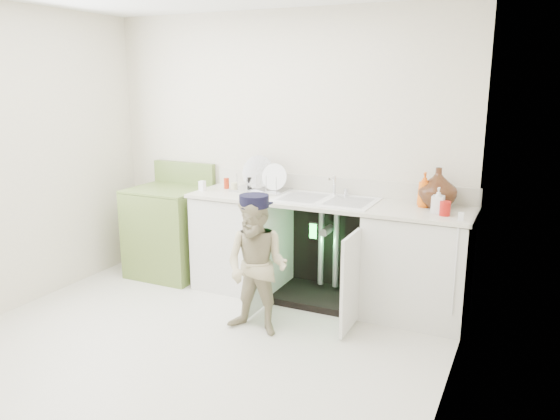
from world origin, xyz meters
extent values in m
plane|color=beige|center=(0.00, 0.00, 0.00)|extent=(3.50, 3.50, 0.00)
cube|color=beige|center=(0.00, 1.50, 1.25)|extent=(3.50, 2.50, 0.02)
cube|color=beige|center=(-1.75, 0.00, 1.25)|extent=(2.50, 3.00, 0.02)
cube|color=beige|center=(1.75, 0.00, 1.25)|extent=(2.50, 3.00, 0.02)
cube|color=white|center=(-0.25, 1.20, 0.43)|extent=(0.80, 0.60, 0.86)
cube|color=white|center=(1.35, 1.20, 0.43)|extent=(0.80, 0.60, 0.86)
cube|color=black|center=(0.55, 1.47, 0.43)|extent=(0.80, 0.06, 0.86)
cube|color=black|center=(0.55, 1.20, 0.03)|extent=(0.80, 0.60, 0.06)
cylinder|color=gray|center=(0.48, 1.30, 0.45)|extent=(0.05, 0.05, 0.70)
cylinder|color=gray|center=(0.62, 1.30, 0.45)|extent=(0.05, 0.05, 0.70)
cylinder|color=gray|center=(0.55, 1.25, 0.62)|extent=(0.07, 0.18, 0.07)
cube|color=white|center=(0.15, 0.70, 0.40)|extent=(0.03, 0.40, 0.76)
cube|color=white|center=(0.95, 0.70, 0.40)|extent=(0.02, 0.40, 0.76)
cube|color=beige|center=(0.55, 1.20, 0.89)|extent=(2.44, 0.64, 0.03)
cube|color=beige|center=(0.55, 1.49, 0.98)|extent=(2.44, 0.02, 0.15)
cube|color=white|center=(0.55, 1.20, 0.90)|extent=(0.85, 0.55, 0.02)
cube|color=gray|center=(0.34, 1.20, 0.91)|extent=(0.34, 0.40, 0.01)
cube|color=gray|center=(0.76, 1.20, 0.91)|extent=(0.34, 0.40, 0.01)
cylinder|color=silver|center=(0.55, 1.42, 0.99)|extent=(0.03, 0.03, 0.17)
cylinder|color=silver|center=(0.55, 1.36, 1.06)|extent=(0.02, 0.14, 0.02)
cylinder|color=silver|center=(0.66, 1.42, 0.94)|extent=(0.04, 0.04, 0.06)
cylinder|color=silver|center=(1.68, 0.89, 0.55)|extent=(0.01, 0.01, 0.70)
cube|color=silver|center=(1.68, 0.98, 0.93)|extent=(0.04, 0.02, 0.06)
cube|color=silver|center=(-0.12, 1.32, 0.91)|extent=(0.50, 0.33, 0.02)
cylinder|color=silver|center=(-0.17, 1.34, 1.00)|extent=(0.31, 0.11, 0.30)
cylinder|color=white|center=(0.01, 1.32, 0.99)|extent=(0.24, 0.06, 0.24)
cylinder|color=silver|center=(-0.32, 1.22, 0.99)|extent=(0.01, 0.01, 0.14)
cylinder|color=silver|center=(-0.22, 1.22, 0.99)|extent=(0.01, 0.01, 0.14)
cylinder|color=silver|center=(-0.12, 1.22, 0.99)|extent=(0.01, 0.01, 0.14)
cylinder|color=silver|center=(-0.02, 1.22, 0.99)|extent=(0.01, 0.01, 0.14)
cylinder|color=silver|center=(0.08, 1.22, 0.99)|extent=(0.01, 0.01, 0.14)
imported|color=#472714|center=(1.45, 1.34, 1.06)|extent=(0.30, 0.30, 0.32)
imported|color=#E65C0C|center=(1.35, 1.30, 1.04)|extent=(0.11, 0.11, 0.28)
imported|color=silver|center=(1.49, 1.14, 1.00)|extent=(0.09, 0.09, 0.20)
cylinder|color=#A8130E|center=(1.55, 1.08, 0.96)|extent=(0.08, 0.08, 0.11)
cylinder|color=#B12A0F|center=(-0.47, 1.28, 0.95)|extent=(0.05, 0.05, 0.10)
cylinder|color=#BFBA8C|center=(-0.34, 1.20, 0.94)|extent=(0.06, 0.06, 0.08)
cylinder|color=black|center=(-0.24, 1.32, 0.96)|extent=(0.04, 0.04, 0.12)
cube|color=white|center=(-0.62, 1.10, 0.95)|extent=(0.05, 0.05, 0.09)
cube|color=olive|center=(-1.07, 1.18, 0.42)|extent=(0.70, 0.65, 0.85)
cube|color=olive|center=(-1.07, 1.18, 0.86)|extent=(0.70, 0.65, 0.02)
cube|color=olive|center=(-1.07, 1.46, 0.98)|extent=(0.70, 0.06, 0.22)
cylinder|color=black|center=(-1.24, 1.02, 0.86)|extent=(0.16, 0.16, 0.02)
cylinder|color=silver|center=(-1.24, 1.02, 0.87)|extent=(0.18, 0.18, 0.01)
cylinder|color=black|center=(-1.24, 1.33, 0.86)|extent=(0.16, 0.16, 0.02)
cylinder|color=silver|center=(-1.24, 1.33, 0.87)|extent=(0.18, 0.18, 0.01)
cylinder|color=black|center=(-0.89, 1.02, 0.86)|extent=(0.16, 0.16, 0.02)
cylinder|color=silver|center=(-0.89, 1.02, 0.87)|extent=(0.18, 0.18, 0.01)
cylinder|color=black|center=(-0.89, 1.33, 0.86)|extent=(0.16, 0.16, 0.02)
cylinder|color=silver|center=(-0.89, 1.33, 0.87)|extent=(0.18, 0.18, 0.01)
imported|color=tan|center=(0.32, 0.39, 0.53)|extent=(0.51, 0.40, 1.06)
cylinder|color=black|center=(0.32, 0.39, 1.03)|extent=(0.22, 0.22, 0.09)
cube|color=black|center=(0.32, 0.49, 0.99)|extent=(0.17, 0.09, 0.01)
cube|color=black|center=(0.58, 0.86, 0.72)|extent=(0.07, 0.01, 0.14)
cube|color=#26F23F|center=(0.58, 0.85, 0.72)|extent=(0.06, 0.00, 0.12)
camera|label=1|loc=(2.13, -3.04, 1.90)|focal=35.00mm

